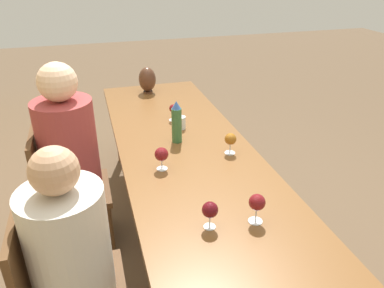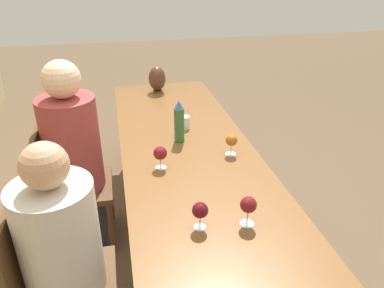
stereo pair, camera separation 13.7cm
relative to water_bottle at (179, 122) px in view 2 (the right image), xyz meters
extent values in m
plane|color=brown|center=(-0.15, -0.03, -0.86)|extent=(14.00, 14.00, 0.00)
cube|color=brown|center=(-0.15, -0.03, -0.16)|extent=(2.81, 0.84, 0.04)
cylinder|color=brown|center=(1.15, -0.35, -0.52)|extent=(0.07, 0.07, 0.68)
cylinder|color=brown|center=(1.15, 0.29, -0.52)|extent=(0.07, 0.07, 0.68)
cylinder|color=#336638|center=(0.00, 0.00, -0.02)|extent=(0.07, 0.07, 0.23)
cone|color=#33599E|center=(0.00, 0.00, 0.12)|extent=(0.06, 0.06, 0.05)
cylinder|color=silver|center=(0.19, -0.08, -0.09)|extent=(0.07, 0.07, 0.09)
cylinder|color=#4C2D1E|center=(1.03, 0.01, -0.13)|extent=(0.08, 0.08, 0.01)
ellipsoid|color=#4C2D1E|center=(1.03, 0.01, -0.01)|extent=(0.15, 0.15, 0.22)
cylinder|color=silver|center=(0.35, -0.06, -0.14)|extent=(0.07, 0.07, 0.00)
cylinder|color=silver|center=(0.35, -0.06, -0.10)|extent=(0.01, 0.01, 0.07)
sphere|color=maroon|center=(0.35, -0.06, -0.04)|extent=(0.06, 0.06, 0.06)
cylinder|color=silver|center=(-0.25, -0.28, -0.14)|extent=(0.07, 0.07, 0.00)
cylinder|color=silver|center=(-0.25, -0.28, -0.10)|extent=(0.01, 0.01, 0.06)
sphere|color=#995B19|center=(-0.25, -0.28, -0.04)|extent=(0.07, 0.07, 0.07)
cylinder|color=silver|center=(-0.91, -0.15, -0.14)|extent=(0.07, 0.07, 0.00)
cylinder|color=silver|center=(-0.91, -0.15, -0.10)|extent=(0.01, 0.01, 0.07)
sphere|color=maroon|center=(-0.91, -0.15, -0.03)|extent=(0.08, 0.08, 0.08)
cylinder|color=silver|center=(-0.89, 0.07, -0.14)|extent=(0.06, 0.06, 0.00)
cylinder|color=silver|center=(-0.89, 0.07, -0.10)|extent=(0.01, 0.01, 0.06)
sphere|color=#510C14|center=(-0.89, 0.07, -0.04)|extent=(0.07, 0.07, 0.07)
cylinder|color=silver|center=(-0.32, 0.17, -0.14)|extent=(0.06, 0.06, 0.00)
cylinder|color=silver|center=(-0.32, 0.17, -0.11)|extent=(0.01, 0.01, 0.06)
sphere|color=maroon|center=(-0.32, 0.17, -0.04)|extent=(0.08, 0.08, 0.08)
cube|color=brown|center=(-0.84, 0.69, -0.43)|extent=(0.44, 0.44, 0.04)
cube|color=brown|center=(-0.84, 0.89, -0.20)|extent=(0.40, 0.03, 0.42)
cylinder|color=brown|center=(-0.65, 0.50, -0.65)|extent=(0.04, 0.04, 0.41)
cube|color=brown|center=(0.02, 0.69, -0.43)|extent=(0.44, 0.44, 0.04)
cube|color=brown|center=(0.02, 0.89, -0.20)|extent=(0.40, 0.03, 0.42)
cylinder|color=brown|center=(-0.17, 0.50, -0.65)|extent=(0.04, 0.04, 0.41)
cylinder|color=brown|center=(0.21, 0.50, -0.65)|extent=(0.04, 0.04, 0.41)
cylinder|color=brown|center=(-0.17, 0.88, -0.65)|extent=(0.04, 0.04, 0.41)
cylinder|color=brown|center=(0.21, 0.88, -0.65)|extent=(0.04, 0.04, 0.41)
cylinder|color=beige|center=(-0.84, 0.69, -0.14)|extent=(0.35, 0.35, 0.54)
sphere|color=tan|center=(-0.84, 0.69, 0.24)|extent=(0.20, 0.20, 0.20)
cube|color=#2D2D38|center=(0.02, 0.63, -0.63)|extent=(0.27, 0.20, 0.45)
cylinder|color=#993838|center=(0.02, 0.69, -0.10)|extent=(0.36, 0.36, 0.62)
sphere|color=beige|center=(0.02, 0.69, 0.33)|extent=(0.23, 0.23, 0.23)
camera|label=1|loc=(-2.17, 0.52, 0.98)|focal=35.00mm
camera|label=2|loc=(-2.20, 0.39, 0.98)|focal=35.00mm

